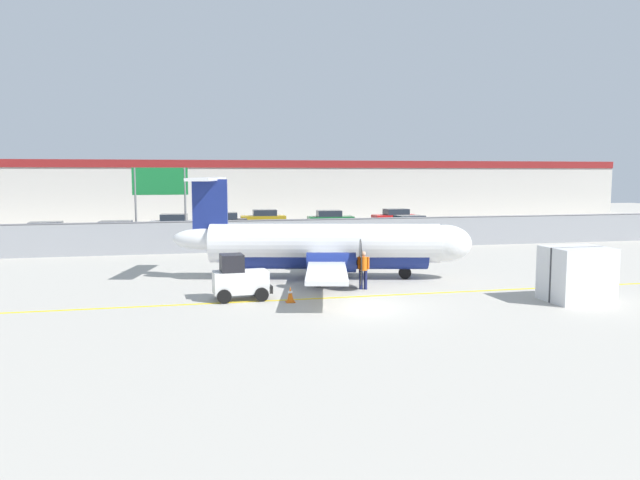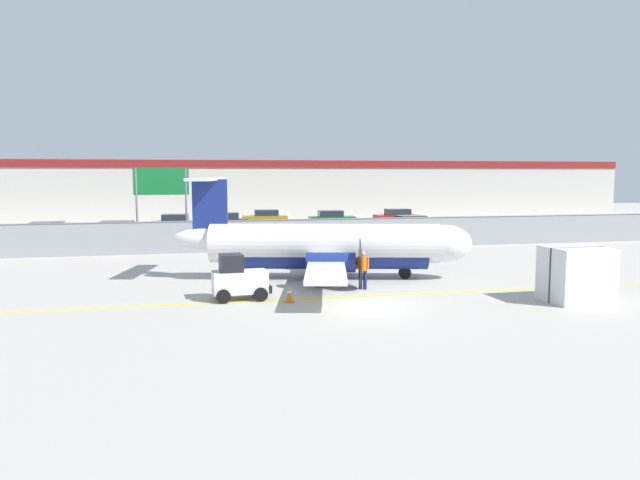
# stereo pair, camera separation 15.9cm
# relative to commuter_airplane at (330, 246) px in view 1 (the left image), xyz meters

# --- Properties ---
(ground_plane) EXTENTS (140.00, 140.00, 0.01)m
(ground_plane) POSITION_rel_commuter_airplane_xyz_m (-0.55, -4.58, -1.60)
(ground_plane) COLOR #ADA89E
(perimeter_fence) EXTENTS (98.00, 0.10, 2.10)m
(perimeter_fence) POSITION_rel_commuter_airplane_xyz_m (-0.55, 11.42, -0.49)
(perimeter_fence) COLOR gray
(perimeter_fence) RESTS_ON ground
(parking_lot_strip) EXTENTS (98.00, 17.00, 0.12)m
(parking_lot_strip) POSITION_rel_commuter_airplane_xyz_m (-0.55, 22.92, -1.54)
(parking_lot_strip) COLOR #38383A
(parking_lot_strip) RESTS_ON ground
(background_building) EXTENTS (91.00, 8.10, 6.50)m
(background_building) POSITION_rel_commuter_airplane_xyz_m (-0.55, 41.41, 1.66)
(background_building) COLOR beige
(background_building) RESTS_ON ground
(commuter_airplane) EXTENTS (14.48, 15.93, 4.92)m
(commuter_airplane) POSITION_rel_commuter_airplane_xyz_m (0.00, 0.00, 0.00)
(commuter_airplane) COLOR white
(commuter_airplane) RESTS_ON ground
(baggage_tug) EXTENTS (2.39, 1.49, 1.88)m
(baggage_tug) POSITION_rel_commuter_airplane_xyz_m (-4.82, -4.09, -0.75)
(baggage_tug) COLOR silver
(baggage_tug) RESTS_ON ground
(ground_crew_worker) EXTENTS (0.53, 0.45, 1.70)m
(ground_crew_worker) POSITION_rel_commuter_airplane_xyz_m (0.77, -3.03, -0.65)
(ground_crew_worker) COLOR #191E4C
(ground_crew_worker) RESTS_ON ground
(cargo_container) EXTENTS (2.44, 2.04, 2.20)m
(cargo_container) POSITION_rel_commuter_airplane_xyz_m (8.38, -7.44, -0.50)
(cargo_container) COLOR silver
(cargo_container) RESTS_ON ground
(traffic_cone_near_left) EXTENTS (0.36, 0.36, 0.64)m
(traffic_cone_near_left) POSITION_rel_commuter_airplane_xyz_m (-4.18, -1.35, -1.29)
(traffic_cone_near_left) COLOR orange
(traffic_cone_near_left) RESTS_ON ground
(traffic_cone_near_right) EXTENTS (0.36, 0.36, 0.64)m
(traffic_cone_near_right) POSITION_rel_commuter_airplane_xyz_m (-2.89, -5.07, -1.29)
(traffic_cone_near_right) COLOR orange
(traffic_cone_near_right) RESTS_ON ground
(parked_car_0) EXTENTS (4.31, 2.23, 1.58)m
(parked_car_0) POSITION_rel_commuter_airplane_xyz_m (-16.16, 17.95, -0.71)
(parked_car_0) COLOR #B28C19
(parked_car_0) RESTS_ON parking_lot_strip
(parked_car_1) EXTENTS (4.32, 2.26, 1.58)m
(parked_car_1) POSITION_rel_commuter_airplane_xyz_m (-11.43, 17.82, -0.71)
(parked_car_1) COLOR gray
(parked_car_1) RESTS_ON parking_lot_strip
(parked_car_2) EXTENTS (4.32, 2.25, 1.58)m
(parked_car_2) POSITION_rel_commuter_airplane_xyz_m (-7.33, 24.59, -0.71)
(parked_car_2) COLOR gray
(parked_car_2) RESTS_ON parking_lot_strip
(parked_car_3) EXTENTS (4.28, 2.17, 1.58)m
(parked_car_3) POSITION_rel_commuter_airplane_xyz_m (-3.27, 25.63, -0.71)
(parked_car_3) COLOR black
(parked_car_3) RESTS_ON parking_lot_strip
(parked_car_4) EXTENTS (4.29, 2.19, 1.58)m
(parked_car_4) POSITION_rel_commuter_airplane_xyz_m (0.77, 29.09, -0.71)
(parked_car_4) COLOR #B28C19
(parked_car_4) RESTS_ON parking_lot_strip
(parked_car_5) EXTENTS (4.29, 2.20, 1.58)m
(parked_car_5) POSITION_rel_commuter_airplane_xyz_m (6.66, 26.67, -0.71)
(parked_car_5) COLOR #19662D
(parked_car_5) RESTS_ON parking_lot_strip
(parked_car_6) EXTENTS (4.37, 2.38, 1.58)m
(parked_car_6) POSITION_rel_commuter_airplane_xyz_m (11.16, 18.44, -0.71)
(parked_car_6) COLOR navy
(parked_car_6) RESTS_ON parking_lot_strip
(parked_car_7) EXTENTS (4.28, 2.17, 1.58)m
(parked_car_7) POSITION_rel_commuter_airplane_xyz_m (13.34, 27.61, -0.71)
(parked_car_7) COLOR red
(parked_car_7) RESTS_ON parking_lot_strip
(highway_sign) EXTENTS (3.60, 0.14, 5.50)m
(highway_sign) POSITION_rel_commuter_airplane_xyz_m (-8.24, 13.46, 2.54)
(highway_sign) COLOR slate
(highway_sign) RESTS_ON ground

